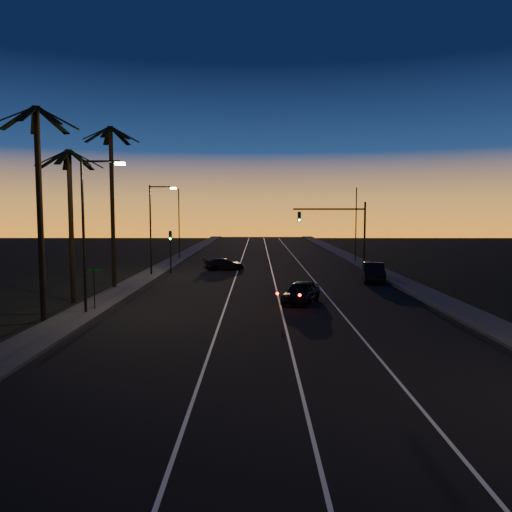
{
  "coord_description": "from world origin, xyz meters",
  "views": [
    {
      "loc": [
        -0.95,
        -8.69,
        5.92
      ],
      "look_at": [
        -1.06,
        23.82,
        3.11
      ],
      "focal_mm": 35.0,
      "sensor_mm": 36.0,
      "label": 1
    }
  ],
  "objects_px": {
    "lead_car": "(301,292)",
    "right_car": "(373,272)",
    "cross_car": "(224,264)",
    "signal_mast": "(341,225)"
  },
  "relations": [
    {
      "from": "signal_mast",
      "to": "lead_car",
      "type": "xyz_separation_m",
      "value": [
        -5.23,
        -16.21,
        -4.05
      ]
    },
    {
      "from": "lead_car",
      "to": "cross_car",
      "type": "height_order",
      "value": "lead_car"
    },
    {
      "from": "lead_car",
      "to": "right_car",
      "type": "distance_m",
      "value": 12.34
    },
    {
      "from": "signal_mast",
      "to": "right_car",
      "type": "relative_size",
      "value": 1.37
    },
    {
      "from": "signal_mast",
      "to": "lead_car",
      "type": "height_order",
      "value": "signal_mast"
    },
    {
      "from": "signal_mast",
      "to": "right_car",
      "type": "xyz_separation_m",
      "value": [
        1.86,
        -6.11,
        -3.95
      ]
    },
    {
      "from": "right_car",
      "to": "cross_car",
      "type": "height_order",
      "value": "right_car"
    },
    {
      "from": "cross_car",
      "to": "right_car",
      "type": "bearing_deg",
      "value": -33.12
    },
    {
      "from": "lead_car",
      "to": "right_car",
      "type": "bearing_deg",
      "value": 54.89
    },
    {
      "from": "cross_car",
      "to": "signal_mast",
      "type": "bearing_deg",
      "value": -12.92
    }
  ]
}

